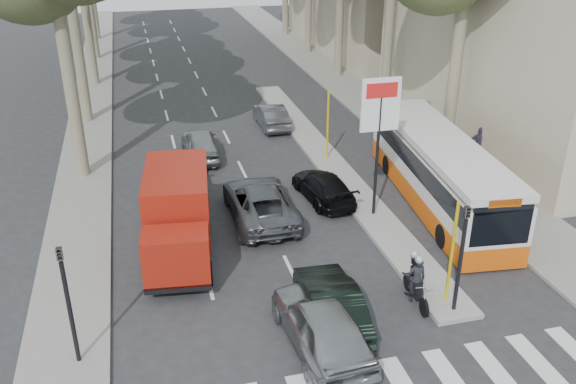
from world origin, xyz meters
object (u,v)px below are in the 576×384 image
at_px(silver_hatchback, 322,325).
at_px(dark_hatchback, 331,303).
at_px(city_bus, 439,170).
at_px(red_truck, 178,215).
at_px(motorcycle, 415,278).

relative_size(silver_hatchback, dark_hatchback, 1.08).
bearing_deg(city_bus, dark_hatchback, -129.98).
bearing_deg(red_truck, city_bus, 14.54).
bearing_deg(city_bus, silver_hatchback, -128.33).
bearing_deg(silver_hatchback, motorcycle, -160.66).
bearing_deg(dark_hatchback, red_truck, -48.87).
bearing_deg(silver_hatchback, red_truck, -65.38).
xyz_separation_m(silver_hatchback, red_truck, (-3.30, 6.03, 0.81)).
bearing_deg(red_truck, dark_hatchback, -45.56).
xyz_separation_m(city_bus, motorcycle, (-3.82, -5.99, -0.73)).
distance_m(silver_hatchback, dark_hatchback, 1.17).
distance_m(dark_hatchback, red_truck, 6.42).
bearing_deg(red_truck, silver_hatchback, -54.66).
bearing_deg(motorcycle, silver_hatchback, -152.13).
bearing_deg(dark_hatchback, motorcycle, -166.68).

